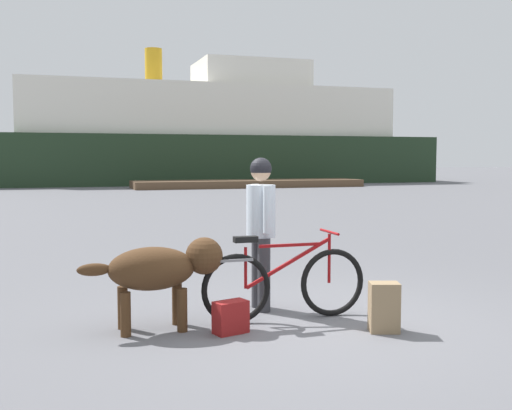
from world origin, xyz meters
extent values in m
plane|color=slate|center=(0.00, 0.00, 0.00)|extent=(160.00, 160.00, 0.00)
torus|color=black|center=(0.32, 0.19, 0.36)|extent=(0.72, 0.06, 0.72)
torus|color=black|center=(-0.74, 0.19, 0.36)|extent=(0.72, 0.06, 0.72)
cube|color=maroon|center=(-0.16, 0.19, 0.78)|extent=(0.68, 0.03, 0.03)
cube|color=maroon|center=(-0.18, 0.19, 0.59)|extent=(0.91, 0.03, 0.49)
cylinder|color=maroon|center=(-0.64, 0.19, 0.57)|extent=(0.03, 0.03, 0.42)
cylinder|color=maroon|center=(0.28, 0.19, 0.62)|extent=(0.03, 0.03, 0.52)
cube|color=black|center=(-0.64, 0.19, 0.86)|extent=(0.24, 0.10, 0.06)
cylinder|color=maroon|center=(0.28, 0.19, 0.90)|extent=(0.03, 0.44, 0.03)
cube|color=slate|center=(-0.76, 0.19, 0.66)|extent=(0.36, 0.14, 0.02)
cylinder|color=#333338|center=(-0.31, 0.80, 0.40)|extent=(0.14, 0.14, 0.81)
cylinder|color=#333338|center=(-0.31, 0.58, 0.40)|extent=(0.14, 0.14, 0.81)
cylinder|color=silver|center=(-0.31, 0.69, 1.09)|extent=(0.32, 0.32, 0.57)
cylinder|color=silver|center=(-0.31, 0.91, 1.13)|extent=(0.09, 0.09, 0.50)
cylinder|color=silver|center=(-0.31, 0.47, 1.13)|extent=(0.09, 0.09, 0.50)
sphere|color=tan|center=(-0.31, 0.69, 1.53)|extent=(0.22, 0.22, 0.22)
sphere|color=black|center=(-0.31, 0.69, 1.56)|extent=(0.24, 0.24, 0.24)
ellipsoid|color=#472D19|center=(-1.57, 0.23, 0.61)|extent=(0.84, 0.49, 0.42)
sphere|color=#472D19|center=(-1.05, 0.23, 0.71)|extent=(0.37, 0.37, 0.37)
ellipsoid|color=#472D19|center=(-2.11, 0.23, 0.63)|extent=(0.32, 0.12, 0.12)
cylinder|color=#472D19|center=(-1.30, 0.37, 0.21)|extent=(0.10, 0.10, 0.42)
cylinder|color=#472D19|center=(-1.30, 0.10, 0.21)|extent=(0.10, 0.10, 0.42)
cylinder|color=#472D19|center=(-1.84, 0.37, 0.21)|extent=(0.10, 0.10, 0.42)
cylinder|color=#472D19|center=(-1.84, 0.10, 0.21)|extent=(0.10, 0.10, 0.42)
cube|color=#8C7251|center=(0.55, -0.50, 0.24)|extent=(0.33, 0.28, 0.48)
cube|color=maroon|center=(-0.87, -0.10, 0.16)|extent=(0.36, 0.27, 0.31)
cube|color=brown|center=(7.66, 27.10, 0.20)|extent=(12.88, 2.76, 0.40)
cube|color=#1E331E|center=(7.04, 34.37, 1.51)|extent=(29.47, 8.75, 3.02)
cube|color=silver|center=(7.04, 34.37, 4.62)|extent=(23.57, 7.35, 3.20)
cube|color=silver|center=(9.99, 34.37, 7.12)|extent=(7.07, 5.25, 1.80)
cylinder|color=#BF8C19|center=(3.50, 34.37, 7.42)|extent=(1.10, 1.10, 2.40)
cylinder|color=#4C331E|center=(2.26, 53.80, 1.04)|extent=(0.39, 0.39, 2.07)
cone|color=#19471E|center=(2.26, 53.80, 5.33)|extent=(3.80, 3.80, 6.51)
cylinder|color=#4C331E|center=(14.17, 52.51, 1.24)|extent=(0.37, 0.37, 2.47)
cone|color=#19471E|center=(14.17, 52.51, 6.52)|extent=(3.04, 3.04, 8.10)
camera|label=1|loc=(-2.40, -5.65, 1.68)|focal=43.02mm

